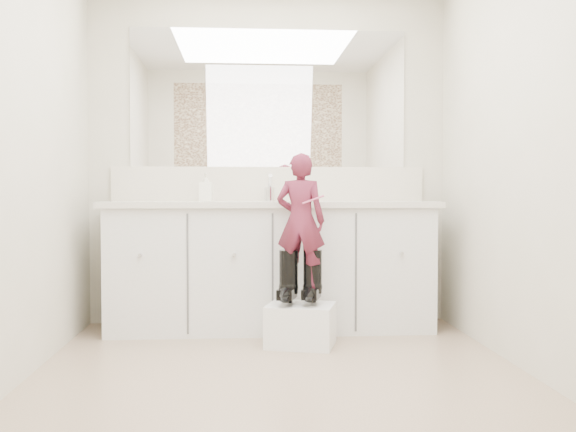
{
  "coord_description": "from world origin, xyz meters",
  "views": [
    {
      "loc": [
        -0.2,
        -3.21,
        0.94
      ],
      "look_at": [
        0.09,
        0.83,
        0.8
      ],
      "focal_mm": 40.0,
      "sensor_mm": 36.0,
      "label": 1
    }
  ],
  "objects": [
    {
      "name": "countertop",
      "position": [
        0.0,
        1.21,
        0.87
      ],
      "size": [
        2.28,
        0.58,
        0.04
      ],
      "primitive_type": "cube",
      "color": "beige",
      "rests_on": "vanity_cabinet"
    },
    {
      "name": "boot_right",
      "position": [
        0.24,
        0.74,
        0.43
      ],
      "size": [
        0.18,
        0.25,
        0.34
      ],
      "primitive_type": null,
      "rotation": [
        0.0,
        0.0,
        -0.27
      ],
      "color": "black",
      "rests_on": "step_stool"
    },
    {
      "name": "wall_right",
      "position": [
        1.3,
        0.0,
        1.2
      ],
      "size": [
        0.0,
        3.0,
        3.0
      ],
      "primitive_type": "plane",
      "rotation": [
        1.57,
        0.0,
        -1.57
      ],
      "color": "beige",
      "rests_on": "floor"
    },
    {
      "name": "toothbrush",
      "position": [
        0.23,
        0.66,
        0.91
      ],
      "size": [
        0.13,
        0.05,
        0.06
      ],
      "primitive_type": "cylinder",
      "rotation": [
        0.0,
        1.22,
        -0.27
      ],
      "color": "#D2517B",
      "rests_on": "toddler"
    },
    {
      "name": "mirror",
      "position": [
        0.0,
        1.49,
        1.64
      ],
      "size": [
        2.0,
        0.02,
        1.0
      ],
      "primitive_type": "cube",
      "color": "white",
      "rests_on": "wall_back"
    },
    {
      "name": "floor",
      "position": [
        0.0,
        0.0,
        0.0
      ],
      "size": [
        3.0,
        3.0,
        0.0
      ],
      "primitive_type": "plane",
      "color": "#876D58",
      "rests_on": "ground"
    },
    {
      "name": "toddler",
      "position": [
        0.16,
        0.74,
        0.78
      ],
      "size": [
        0.35,
        0.27,
        0.84
      ],
      "primitive_type": "imported",
      "rotation": [
        0.0,
        0.0,
        2.87
      ],
      "color": "#952D48",
      "rests_on": "step_stool"
    },
    {
      "name": "backsplash",
      "position": [
        0.0,
        1.49,
        1.02
      ],
      "size": [
        2.28,
        0.03,
        0.25
      ],
      "primitive_type": "cube",
      "color": "beige",
      "rests_on": "countertop"
    },
    {
      "name": "boot_left",
      "position": [
        0.09,
        0.74,
        0.43
      ],
      "size": [
        0.18,
        0.25,
        0.34
      ],
      "primitive_type": null,
      "rotation": [
        0.0,
        0.0,
        -0.27
      ],
      "color": "black",
      "rests_on": "step_stool"
    },
    {
      "name": "wall_back",
      "position": [
        0.0,
        1.5,
        1.2
      ],
      "size": [
        2.6,
        0.0,
        2.6
      ],
      "primitive_type": "plane",
      "rotation": [
        1.57,
        0.0,
        0.0
      ],
      "color": "beige",
      "rests_on": "floor"
    },
    {
      "name": "step_stool",
      "position": [
        0.16,
        0.72,
        0.13
      ],
      "size": [
        0.48,
        0.43,
        0.26
      ],
      "primitive_type": "cube",
      "rotation": [
        0.0,
        0.0,
        -0.27
      ],
      "color": "white",
      "rests_on": "floor"
    },
    {
      "name": "wall_front",
      "position": [
        0.0,
        -1.5,
        1.2
      ],
      "size": [
        2.6,
        0.0,
        2.6
      ],
      "primitive_type": "plane",
      "rotation": [
        -1.57,
        0.0,
        0.0
      ],
      "color": "beige",
      "rests_on": "floor"
    },
    {
      "name": "faucet",
      "position": [
        0.0,
        1.38,
        0.94
      ],
      "size": [
        0.08,
        0.08,
        0.1
      ],
      "primitive_type": "cylinder",
      "color": "silver",
      "rests_on": "countertop"
    },
    {
      "name": "cup",
      "position": [
        0.27,
        1.28,
        0.94
      ],
      "size": [
        0.13,
        0.13,
        0.1
      ],
      "primitive_type": "imported",
      "rotation": [
        0.0,
        0.0,
        0.24
      ],
      "color": "beige",
      "rests_on": "countertop"
    },
    {
      "name": "soap_bottle",
      "position": [
        -0.45,
        1.3,
        0.99
      ],
      "size": [
        0.1,
        0.1,
        0.2
      ],
      "primitive_type": "imported",
      "rotation": [
        0.0,
        0.0,
        -0.07
      ],
      "color": "white",
      "rests_on": "countertop"
    },
    {
      "name": "vanity_cabinet",
      "position": [
        0.0,
        1.23,
        0.42
      ],
      "size": [
        2.2,
        0.55,
        0.85
      ],
      "primitive_type": "cube",
      "color": "silver",
      "rests_on": "floor"
    },
    {
      "name": "wall_left",
      "position": [
        -1.3,
        0.0,
        1.2
      ],
      "size": [
        0.0,
        3.0,
        3.0
      ],
      "primitive_type": "plane",
      "rotation": [
        1.57,
        0.0,
        1.57
      ],
      "color": "beige",
      "rests_on": "floor"
    }
  ]
}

